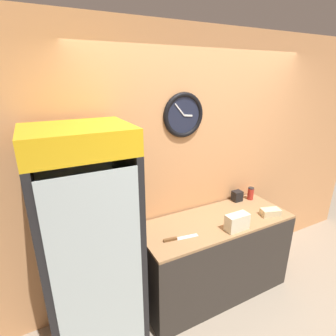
% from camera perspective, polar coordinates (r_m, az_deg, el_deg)
% --- Properties ---
extents(wall_back, '(5.20, 0.10, 2.70)m').
position_cam_1_polar(wall_back, '(2.81, 6.52, 0.74)').
color(wall_back, tan).
rests_on(wall_back, ground_plane).
extents(prep_counter, '(1.59, 0.63, 0.87)m').
position_cam_1_polar(prep_counter, '(2.99, 9.93, -18.32)').
color(prep_counter, '#332D28').
rests_on(prep_counter, ground_plane).
extents(beverage_cooler, '(0.70, 0.67, 1.94)m').
position_cam_1_polar(beverage_cooler, '(2.23, -17.16, -13.99)').
color(beverage_cooler, black).
rests_on(beverage_cooler, ground_plane).
extents(sandwich_stack_bottom, '(0.23, 0.11, 0.08)m').
position_cam_1_polar(sandwich_stack_bottom, '(2.61, 14.72, -12.07)').
color(sandwich_stack_bottom, beige).
rests_on(sandwich_stack_bottom, prep_counter).
extents(sandwich_stack_middle, '(0.23, 0.11, 0.08)m').
position_cam_1_polar(sandwich_stack_middle, '(2.58, 14.87, -10.55)').
color(sandwich_stack_middle, beige).
rests_on(sandwich_stack_middle, sandwich_stack_bottom).
extents(sandwich_flat_left, '(0.22, 0.16, 0.07)m').
position_cam_1_polar(sandwich_flat_left, '(2.97, 21.39, -8.95)').
color(sandwich_flat_left, beige).
rests_on(sandwich_flat_left, prep_counter).
extents(chefs_knife, '(0.33, 0.08, 0.02)m').
position_cam_1_polar(chefs_knife, '(2.42, 1.74, -15.12)').
color(chefs_knife, silver).
rests_on(chefs_knife, prep_counter).
extents(condiment_jar, '(0.07, 0.07, 0.15)m').
position_cam_1_polar(condiment_jar, '(3.24, 17.52, -5.30)').
color(condiment_jar, '#B72D23').
rests_on(condiment_jar, prep_counter).
extents(napkin_dispenser, '(0.11, 0.09, 0.12)m').
position_cam_1_polar(napkin_dispenser, '(3.17, 14.81, -5.91)').
color(napkin_dispenser, black).
rests_on(napkin_dispenser, prep_counter).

